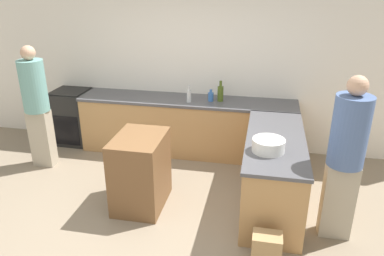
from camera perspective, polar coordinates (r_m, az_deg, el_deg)
The scene contains 13 objects.
ground_plane at distance 4.54m, azimuth -5.95°, elevation -13.89°, with size 14.00×14.00×0.00m, color gray.
wall_back at distance 6.00m, azimuth -0.11°, elevation 9.59°, with size 8.00×0.06×2.70m.
counter_back at distance 5.95m, azimuth -0.77°, elevation 0.34°, with size 3.38×0.67×0.89m.
counter_peninsula at distance 4.72m, azimuth 12.22°, elevation -6.43°, with size 0.69×1.87×0.89m.
range_oven at distance 6.65m, azimuth -17.74°, elevation 1.69°, with size 0.59×0.60×0.90m.
island_table at distance 4.63m, azimuth -7.84°, elevation -6.55°, with size 0.57×0.77×0.92m.
mixing_bowl at distance 4.14m, azimuth 11.58°, elevation -2.59°, with size 0.35×0.35×0.14m.
olive_oil_bottle at distance 5.69m, azimuth 4.35°, elevation 5.32°, with size 0.09×0.09×0.32m.
water_bottle_blue at distance 5.70m, azimuth 2.88°, elevation 4.83°, with size 0.08×0.08×0.18m.
vinegar_bottle_clear at distance 5.63m, azimuth -0.46°, elevation 4.98°, with size 0.07×0.07×0.26m.
person_by_range at distance 5.79m, azimuth -22.64°, elevation 3.51°, with size 0.35×0.35×1.80m.
person_at_peninsula at distance 4.12m, azimuth 22.38°, elevation -3.78°, with size 0.36×0.36×1.81m.
paper_bag at distance 3.93m, azimuth 11.26°, elevation -17.75°, with size 0.29×0.21×0.35m.
Camera 1 is at (1.17, -3.48, 2.68)m, focal length 35.00 mm.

